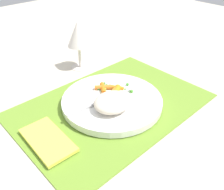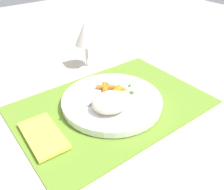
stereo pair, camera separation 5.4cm
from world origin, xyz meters
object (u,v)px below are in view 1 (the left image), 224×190
rice_mound (112,102)px  napkin (48,140)px  plate (112,101)px  carrot_portion (111,90)px  fork (107,99)px  wine_glass (78,36)px

rice_mound → napkin: (-0.17, 0.03, -0.03)m
plate → carrot_portion: (0.02, 0.02, 0.02)m
fork → wine_glass: (0.09, 0.23, 0.09)m
plate → fork: bearing=173.1°
fork → wine_glass: 0.26m
carrot_portion → wine_glass: bearing=76.0°
plate → wine_glass: wine_glass is taller
rice_mound → carrot_portion: rice_mound is taller
wine_glass → napkin: wine_glass is taller
fork → plate: bearing=-6.9°
plate → carrot_portion: size_ratio=3.30×
carrot_portion → fork: bearing=-150.5°
rice_mound → wine_glass: (0.10, 0.27, 0.07)m
carrot_portion → napkin: (-0.22, -0.03, -0.02)m
plate → carrot_portion: bearing=50.6°
fork → rice_mound: bearing=-109.2°
wine_glass → napkin: (-0.27, -0.24, -0.10)m
rice_mound → fork: (0.01, 0.03, -0.02)m
rice_mound → fork: 0.04m
carrot_portion → fork: (-0.04, -0.02, -0.00)m
plate → fork: size_ratio=1.38×
fork → napkin: size_ratio=1.38×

